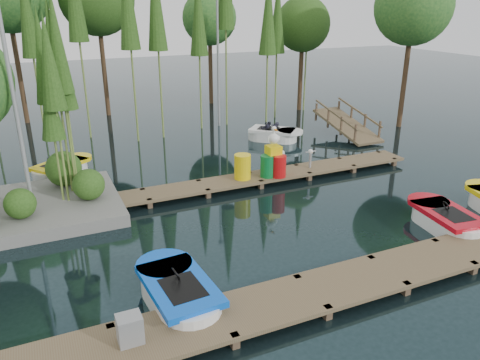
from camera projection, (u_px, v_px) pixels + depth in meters
name	position (u px, v px, depth m)	size (l,w,h in m)	color
ground_plane	(232.00, 221.00, 14.32)	(90.00, 90.00, 0.00)	#192B2F
near_dock	(312.00, 293.00, 10.41)	(18.00, 1.50, 0.50)	brown
far_dock	(230.00, 182.00, 16.75)	(15.00, 1.20, 0.50)	brown
tree_screen	(92.00, 5.00, 20.35)	(34.42, 18.53, 10.31)	#452F1D
lamp_island	(11.00, 81.00, 12.80)	(0.30, 0.30, 7.25)	gray
lamp_rear	(218.00, 44.00, 23.68)	(0.30, 0.30, 7.25)	gray
ramp	(347.00, 124.00, 23.09)	(1.50, 3.94, 1.49)	brown
boat_blue	(179.00, 294.00, 10.30)	(1.51, 2.99, 0.98)	white
boat_red	(446.00, 220.00, 13.78)	(1.57, 2.87, 0.92)	white
boat_yellow_far	(61.00, 169.00, 17.92)	(2.74, 2.49, 1.29)	white
boat_white_far	(273.00, 135.00, 22.49)	(2.78, 2.70, 1.26)	white
utility_cabinet	(130.00, 329.00, 8.74)	(0.46, 0.39, 0.57)	gray
yellow_barrel	(243.00, 167.00, 16.76)	(0.60, 0.60, 0.90)	yellow
drum_cluster	(274.00, 161.00, 17.06)	(1.07, 0.98, 1.84)	#0B682C
seagull_post	(310.00, 155.00, 17.83)	(0.46, 0.25, 0.74)	gray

